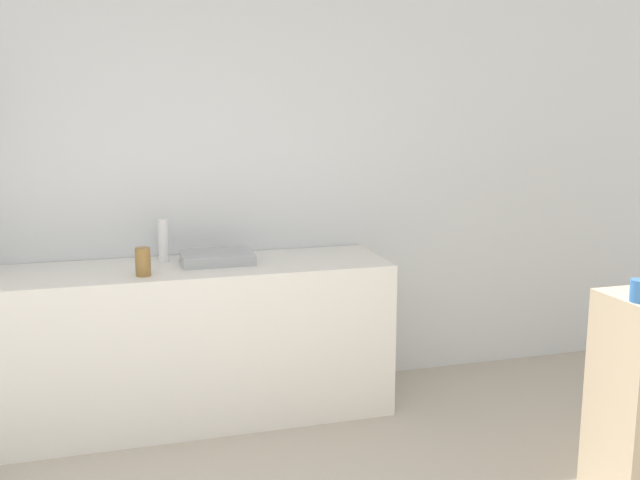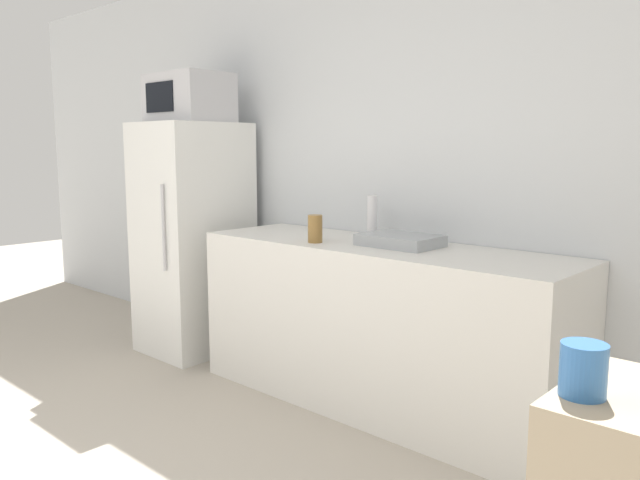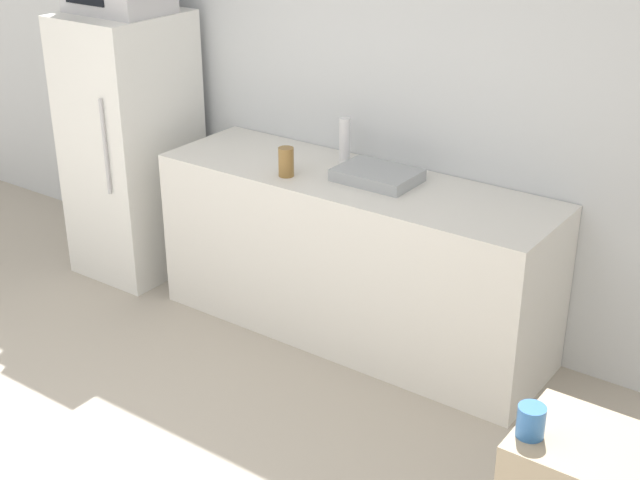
# 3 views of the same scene
# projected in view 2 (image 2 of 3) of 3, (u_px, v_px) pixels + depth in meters

# --- Properties ---
(wall_back) EXTENTS (8.00, 0.06, 2.60)m
(wall_back) POSITION_uv_depth(u_px,v_px,m) (374.00, 161.00, 3.65)
(wall_back) COLOR silver
(wall_back) RESTS_ON ground_plane
(refrigerator) EXTENTS (0.58, 0.67, 1.54)m
(refrigerator) POSITION_uv_depth(u_px,v_px,m) (193.00, 238.00, 4.22)
(refrigerator) COLOR white
(refrigerator) RESTS_ON ground_plane
(microwave) EXTENTS (0.54, 0.39, 0.32)m
(microwave) POSITION_uv_depth(u_px,v_px,m) (189.00, 98.00, 4.09)
(microwave) COLOR #BCBCC1
(microwave) RESTS_ON refrigerator
(counter) EXTENTS (2.10, 0.63, 0.87)m
(counter) POSITION_uv_depth(u_px,v_px,m) (378.00, 326.00, 3.32)
(counter) COLOR silver
(counter) RESTS_ON ground_plane
(sink_basin) EXTENTS (0.39, 0.28, 0.06)m
(sink_basin) POSITION_uv_depth(u_px,v_px,m) (400.00, 240.00, 3.20)
(sink_basin) COLOR #9EA3A8
(sink_basin) RESTS_ON counter
(bottle_tall) EXTENTS (0.06, 0.06, 0.24)m
(bottle_tall) POSITION_uv_depth(u_px,v_px,m) (372.00, 217.00, 3.47)
(bottle_tall) COLOR silver
(bottle_tall) RESTS_ON counter
(bottle_short) EXTENTS (0.08, 0.08, 0.15)m
(bottle_short) POSITION_uv_depth(u_px,v_px,m) (315.00, 229.00, 3.32)
(bottle_short) COLOR olive
(bottle_short) RESTS_ON counter
(jar) EXTENTS (0.08, 0.08, 0.09)m
(jar) POSITION_uv_depth(u_px,v_px,m) (583.00, 370.00, 1.05)
(jar) COLOR #336BB2
(jar) RESTS_ON shelf_cabinet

